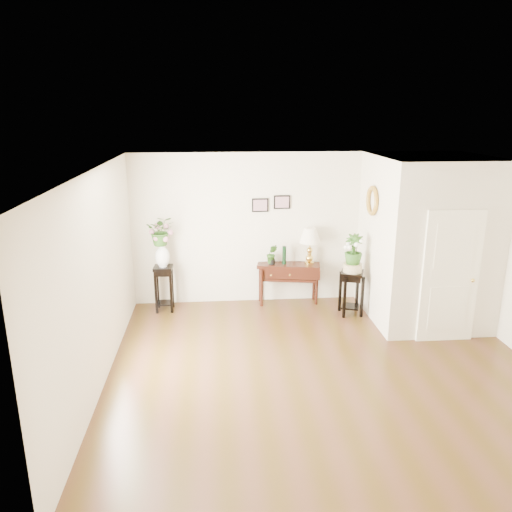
{
  "coord_description": "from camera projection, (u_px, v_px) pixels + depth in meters",
  "views": [
    {
      "loc": [
        -1.48,
        -6.19,
        3.52
      ],
      "look_at": [
        -0.85,
        1.3,
        1.31
      ],
      "focal_mm": 35.0,
      "sensor_mm": 36.0,
      "label": 1
    }
  ],
  "objects": [
    {
      "name": "table_lamp",
      "position": [
        310.0,
        245.0,
        9.19
      ],
      "size": [
        0.52,
        0.52,
        0.68
      ],
      "primitive_type": "cube",
      "rotation": [
        0.0,
        0.0,
        -0.42
      ],
      "color": "gold",
      "rests_on": "console_table"
    },
    {
      "name": "partition",
      "position": [
        426.0,
        239.0,
        8.5
      ],
      "size": [
        1.8,
        1.95,
        2.8
      ],
      "primitive_type": "cube",
      "color": "beige",
      "rests_on": "floor"
    },
    {
      "name": "art_print_left",
      "position": [
        260.0,
        205.0,
        9.06
      ],
      "size": [
        0.3,
        0.02,
        0.25
      ],
      "primitive_type": "cube",
      "color": "black",
      "rests_on": "wall_back"
    },
    {
      "name": "console_table",
      "position": [
        288.0,
        283.0,
        9.36
      ],
      "size": [
        1.2,
        0.59,
        0.77
      ],
      "primitive_type": "cube",
      "rotation": [
        0.0,
        0.0,
        -0.18
      ],
      "color": "black",
      "rests_on": "floor"
    },
    {
      "name": "plant_stand_a",
      "position": [
        164.0,
        288.0,
        8.99
      ],
      "size": [
        0.34,
        0.34,
        0.84
      ],
      "primitive_type": "cube",
      "rotation": [
        0.0,
        0.0,
        -0.04
      ],
      "color": "black",
      "rests_on": "floor"
    },
    {
      "name": "wall_back",
      "position": [
        295.0,
        228.0,
        9.26
      ],
      "size": [
        6.0,
        0.02,
        2.8
      ],
      "primitive_type": "cube",
      "color": "beige",
      "rests_on": "ground"
    },
    {
      "name": "ceiling",
      "position": [
        332.0,
        169.0,
        6.24
      ],
      "size": [
        6.0,
        5.5,
        0.02
      ],
      "primitive_type": "cube",
      "color": "white",
      "rests_on": "ground"
    },
    {
      "name": "lily_arrangement",
      "position": [
        161.0,
        230.0,
        8.69
      ],
      "size": [
        0.5,
        0.44,
        0.53
      ],
      "primitive_type": "imported",
      "rotation": [
        0.0,
        0.0,
        0.05
      ],
      "color": "#285419",
      "rests_on": "porcelain_vase"
    },
    {
      "name": "art_print_right",
      "position": [
        282.0,
        202.0,
        9.08
      ],
      "size": [
        0.3,
        0.02,
        0.25
      ],
      "primitive_type": "cube",
      "color": "black",
      "rests_on": "wall_back"
    },
    {
      "name": "floor",
      "position": [
        324.0,
        369.0,
        7.03
      ],
      "size": [
        6.0,
        5.5,
        0.02
      ],
      "primitive_type": "cube",
      "color": "#432F0F",
      "rests_on": "ground"
    },
    {
      "name": "wall_ornament",
      "position": [
        372.0,
        201.0,
        8.36
      ],
      "size": [
        0.07,
        0.51,
        0.51
      ],
      "primitive_type": "torus",
      "rotation": [
        0.0,
        1.57,
        0.0
      ],
      "color": "#B08A2D",
      "rests_on": "partition"
    },
    {
      "name": "green_vase",
      "position": [
        284.0,
        255.0,
        9.2
      ],
      "size": [
        0.07,
        0.07,
        0.34
      ],
      "primitive_type": "cylinder",
      "rotation": [
        0.0,
        0.0,
        -0.07
      ],
      "color": "black",
      "rests_on": "console_table"
    },
    {
      "name": "plant_stand_b",
      "position": [
        351.0,
        293.0,
        8.84
      ],
      "size": [
        0.48,
        0.48,
        0.79
      ],
      "primitive_type": "cube",
      "rotation": [
        0.0,
        0.0,
        -0.34
      ],
      "color": "black",
      "rests_on": "floor"
    },
    {
      "name": "wall_front",
      "position": [
        404.0,
        384.0,
        4.0
      ],
      "size": [
        6.0,
        0.02,
        2.8
      ],
      "primitive_type": "cube",
      "color": "beige",
      "rests_on": "ground"
    },
    {
      "name": "door",
      "position": [
        450.0,
        277.0,
        7.64
      ],
      "size": [
        0.9,
        0.05,
        2.1
      ],
      "primitive_type": "cube",
      "color": "white",
      "rests_on": "floor"
    },
    {
      "name": "ceramic_bowl",
      "position": [
        353.0,
        267.0,
        8.7
      ],
      "size": [
        0.4,
        0.4,
        0.15
      ],
      "primitive_type": "cylinder",
      "rotation": [
        0.0,
        0.0,
        0.22
      ],
      "color": "beige",
      "rests_on": "plant_stand_b"
    },
    {
      "name": "porcelain_vase",
      "position": [
        162.0,
        254.0,
        8.81
      ],
      "size": [
        0.28,
        0.28,
        0.44
      ],
      "primitive_type": null,
      "rotation": [
        0.0,
        0.0,
        -0.12
      ],
      "color": "white",
      "rests_on": "plant_stand_a"
    },
    {
      "name": "wall_left",
      "position": [
        97.0,
        282.0,
        6.39
      ],
      "size": [
        0.02,
        5.5,
        2.8
      ],
      "primitive_type": "cube",
      "color": "beige",
      "rests_on": "ground"
    },
    {
      "name": "potted_plant",
      "position": [
        272.0,
        255.0,
        9.18
      ],
      "size": [
        0.22,
        0.18,
        0.36
      ],
      "primitive_type": "imported",
      "rotation": [
        0.0,
        0.0,
        -0.12
      ],
      "color": "#285419",
      "rests_on": "console_table"
    },
    {
      "name": "narcissus",
      "position": [
        354.0,
        250.0,
        8.61
      ],
      "size": [
        0.4,
        0.4,
        0.55
      ],
      "primitive_type": "imported",
      "rotation": [
        0.0,
        0.0,
        -0.34
      ],
      "color": "#285419",
      "rests_on": "ceramic_bowl"
    }
  ]
}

